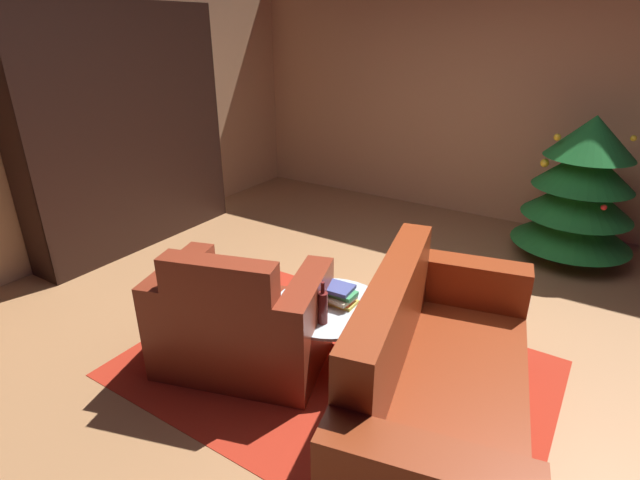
{
  "coord_description": "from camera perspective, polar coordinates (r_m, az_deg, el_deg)",
  "views": [
    {
      "loc": [
        1.21,
        -2.72,
        2.06
      ],
      "look_at": [
        -0.39,
        -0.2,
        0.74
      ],
      "focal_mm": 27.2,
      "sensor_mm": 36.0,
      "label": 1
    }
  ],
  "objects": [
    {
      "name": "ground_plane",
      "position": [
        3.62,
        7.08,
        -11.11
      ],
      "size": [
        7.43,
        7.43,
        0.0
      ],
      "primitive_type": "plane",
      "color": "#A06F45"
    },
    {
      "name": "wall_back",
      "position": [
        5.78,
        20.98,
        15.63
      ],
      "size": [
        6.31,
        0.06,
        2.77
      ],
      "primitive_type": "cube",
      "color": "tan",
      "rests_on": "ground"
    },
    {
      "name": "wall_left",
      "position": [
        5.16,
        -26.05,
        14.0
      ],
      "size": [
        0.06,
        5.85,
        2.77
      ],
      "primitive_type": "cube",
      "color": "tan",
      "rests_on": "ground"
    },
    {
      "name": "area_rug",
      "position": [
        3.29,
        1.66,
        -14.85
      ],
      "size": [
        2.63,
        1.84,
        0.01
      ],
      "primitive_type": "cube",
      "color": "#A52515",
      "rests_on": "ground"
    },
    {
      "name": "bookshelf_unit",
      "position": [
        5.18,
        -20.62,
        12.21
      ],
      "size": [
        0.39,
        2.12,
        2.28
      ],
      "color": "black",
      "rests_on": "ground"
    },
    {
      "name": "armchair_red",
      "position": [
        3.2,
        -9.28,
        -9.64
      ],
      "size": [
        1.21,
        0.99,
        0.88
      ],
      "color": "maroon",
      "rests_on": "ground"
    },
    {
      "name": "couch_red",
      "position": [
        2.71,
        13.35,
        -16.67
      ],
      "size": [
        1.15,
        1.92,
        0.95
      ],
      "color": "maroon",
      "rests_on": "ground"
    },
    {
      "name": "coffee_table",
      "position": [
        3.17,
        1.12,
        -8.22
      ],
      "size": [
        0.74,
        0.74,
        0.41
      ],
      "color": "black",
      "rests_on": "ground"
    },
    {
      "name": "book_stack_on_table",
      "position": [
        3.15,
        2.19,
        -6.49
      ],
      "size": [
        0.24,
        0.19,
        0.12
      ],
      "color": "gold",
      "rests_on": "coffee_table"
    },
    {
      "name": "bottle_on_table",
      "position": [
        2.92,
        0.32,
        -7.87
      ],
      "size": [
        0.06,
        0.06,
        0.28
      ],
      "color": "maroon",
      "rests_on": "coffee_table"
    },
    {
      "name": "decorated_tree",
      "position": [
        5.06,
        28.33,
        5.18
      ],
      "size": [
        1.07,
        1.07,
        1.36
      ],
      "color": "brown",
      "rests_on": "ground"
    }
  ]
}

